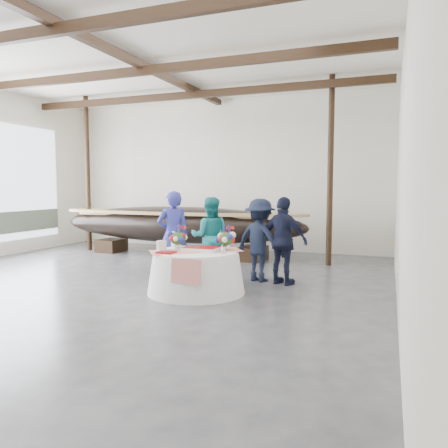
% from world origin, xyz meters
% --- Properties ---
extents(floor, '(10.00, 12.00, 0.01)m').
position_xyz_m(floor, '(0.00, 0.00, 0.00)').
color(floor, '#3D3D42').
rests_on(floor, ground).
extents(wall_back, '(10.00, 0.02, 4.50)m').
position_xyz_m(wall_back, '(0.00, 6.00, 2.25)').
color(wall_back, silver).
rests_on(wall_back, ground).
extents(wall_right, '(0.02, 12.00, 4.50)m').
position_xyz_m(wall_right, '(5.00, 0.00, 2.25)').
color(wall_right, silver).
rests_on(wall_right, ground).
extents(ceiling, '(10.00, 12.00, 0.01)m').
position_xyz_m(ceiling, '(0.00, 0.00, 4.50)').
color(ceiling, white).
rests_on(ceiling, wall_back).
extents(pavilion_structure, '(9.80, 11.76, 4.50)m').
position_xyz_m(pavilion_structure, '(0.00, 0.74, 4.00)').
color(pavilion_structure, black).
rests_on(pavilion_structure, ground).
extents(longboat_display, '(7.20, 1.44, 1.35)m').
position_xyz_m(longboat_display, '(-0.57, 4.19, 0.86)').
color(longboat_display, black).
rests_on(longboat_display, ground).
extents(banquet_table, '(1.74, 1.74, 0.75)m').
position_xyz_m(banquet_table, '(1.64, 0.57, 0.37)').
color(banquet_table, white).
rests_on(banquet_table, ground).
extents(tabletop_items, '(1.63, 1.39, 0.40)m').
position_xyz_m(tabletop_items, '(1.61, 0.70, 0.90)').
color(tabletop_items, red).
rests_on(tabletop_items, banquet_table).
extents(guest_woman_blue, '(0.79, 0.74, 1.80)m').
position_xyz_m(guest_woman_blue, '(0.65, 1.59, 0.90)').
color(guest_woman_blue, navy).
rests_on(guest_woman_blue, ground).
extents(guest_woman_teal, '(0.97, 0.86, 1.68)m').
position_xyz_m(guest_woman_teal, '(1.30, 2.02, 0.84)').
color(guest_woman_teal, teal).
rests_on(guest_woman_teal, ground).
extents(guest_man_left, '(1.20, 0.90, 1.66)m').
position_xyz_m(guest_man_left, '(2.44, 1.90, 0.83)').
color(guest_man_left, black).
rests_on(guest_man_left, ground).
extents(guest_man_right, '(1.08, 0.70, 1.70)m').
position_xyz_m(guest_man_right, '(2.95, 1.75, 0.85)').
color(guest_man_right, black).
rests_on(guest_man_right, ground).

